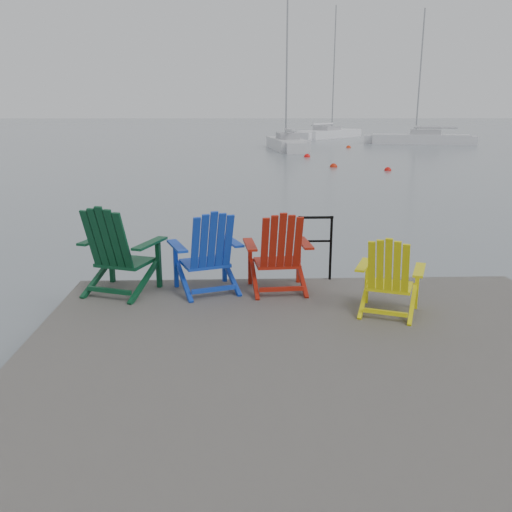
{
  "coord_description": "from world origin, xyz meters",
  "views": [
    {
      "loc": [
        -0.82,
        -4.75,
        2.79
      ],
      "look_at": [
        -0.56,
        2.43,
        0.85
      ],
      "focal_mm": 38.0,
      "sensor_mm": 36.0,
      "label": 1
    }
  ],
  "objects_px": {
    "chair_red": "(279,252)",
    "buoy_b": "(307,157)",
    "chair_blue": "(208,251)",
    "chair_yellow": "(390,275)",
    "buoy_a": "(388,171)",
    "buoy_c": "(334,167)",
    "sailboat_mid": "(329,134)",
    "sailboat_near": "(287,145)",
    "sailboat_far": "(420,140)",
    "handrail": "(315,242)",
    "buoy_d": "(348,148)",
    "chair_green": "(118,250)"
  },
  "relations": [
    {
      "from": "chair_red",
      "to": "buoy_b",
      "type": "distance_m",
      "value": 27.47
    },
    {
      "from": "chair_blue",
      "to": "chair_yellow",
      "type": "height_order",
      "value": "chair_blue"
    },
    {
      "from": "chair_blue",
      "to": "buoy_a",
      "type": "relative_size",
      "value": 3.18
    },
    {
      "from": "buoy_c",
      "to": "sailboat_mid",
      "type": "bearing_deg",
      "value": 80.94
    },
    {
      "from": "chair_yellow",
      "to": "buoy_a",
      "type": "height_order",
      "value": "chair_yellow"
    },
    {
      "from": "chair_yellow",
      "to": "sailboat_near",
      "type": "distance_m",
      "value": 34.68
    },
    {
      "from": "sailboat_far",
      "to": "buoy_c",
      "type": "distance_m",
      "value": 22.24
    },
    {
      "from": "sailboat_near",
      "to": "chair_red",
      "type": "bearing_deg",
      "value": -99.91
    },
    {
      "from": "buoy_a",
      "to": "buoy_c",
      "type": "bearing_deg",
      "value": 143.57
    },
    {
      "from": "chair_blue",
      "to": "buoy_a",
      "type": "distance_m",
      "value": 20.65
    },
    {
      "from": "chair_yellow",
      "to": "sailboat_mid",
      "type": "distance_m",
      "value": 53.08
    },
    {
      "from": "sailboat_mid",
      "to": "sailboat_near",
      "type": "bearing_deg",
      "value": -69.64
    },
    {
      "from": "handrail",
      "to": "buoy_a",
      "type": "relative_size",
      "value": 2.66
    },
    {
      "from": "buoy_d",
      "to": "chair_green",
      "type": "bearing_deg",
      "value": -105.99
    },
    {
      "from": "buoy_c",
      "to": "buoy_b",
      "type": "bearing_deg",
      "value": 94.99
    },
    {
      "from": "chair_yellow",
      "to": "handrail",
      "type": "bearing_deg",
      "value": 138.05
    },
    {
      "from": "chair_red",
      "to": "sailboat_mid",
      "type": "relative_size",
      "value": 0.08
    },
    {
      "from": "chair_blue",
      "to": "buoy_b",
      "type": "distance_m",
      "value": 27.61
    },
    {
      "from": "handrail",
      "to": "sailboat_near",
      "type": "height_order",
      "value": "sailboat_near"
    },
    {
      "from": "chair_red",
      "to": "sailboat_near",
      "type": "distance_m",
      "value": 33.9
    },
    {
      "from": "handrail",
      "to": "chair_red",
      "type": "bearing_deg",
      "value": -137.79
    },
    {
      "from": "buoy_d",
      "to": "buoy_a",
      "type": "bearing_deg",
      "value": -94.93
    },
    {
      "from": "chair_red",
      "to": "chair_yellow",
      "type": "height_order",
      "value": "chair_red"
    },
    {
      "from": "sailboat_mid",
      "to": "chair_red",
      "type": "bearing_deg",
      "value": -60.88
    },
    {
      "from": "chair_yellow",
      "to": "chair_blue",
      "type": "bearing_deg",
      "value": 179.6
    },
    {
      "from": "chair_blue",
      "to": "buoy_d",
      "type": "distance_m",
      "value": 36.67
    },
    {
      "from": "chair_red",
      "to": "sailboat_mid",
      "type": "xyz_separation_m",
      "value": [
        9.3,
        51.59,
        -0.68
      ]
    },
    {
      "from": "chair_red",
      "to": "buoy_c",
      "type": "relative_size",
      "value": 2.73
    },
    {
      "from": "handrail",
      "to": "chair_blue",
      "type": "height_order",
      "value": "chair_blue"
    },
    {
      "from": "sailboat_mid",
      "to": "buoy_b",
      "type": "bearing_deg",
      "value": -63.25
    },
    {
      "from": "buoy_a",
      "to": "buoy_d",
      "type": "relative_size",
      "value": 0.92
    },
    {
      "from": "handrail",
      "to": "chair_red",
      "type": "distance_m",
      "value": 0.73
    },
    {
      "from": "buoy_a",
      "to": "buoy_d",
      "type": "distance_m",
      "value": 16.42
    },
    {
      "from": "sailboat_near",
      "to": "sailboat_mid",
      "type": "height_order",
      "value": "sailboat_mid"
    },
    {
      "from": "sailboat_near",
      "to": "chair_green",
      "type": "bearing_deg",
      "value": -103.33
    },
    {
      "from": "chair_green",
      "to": "buoy_a",
      "type": "height_order",
      "value": "chair_green"
    },
    {
      "from": "handrail",
      "to": "chair_red",
      "type": "relative_size",
      "value": 0.85
    },
    {
      "from": "sailboat_near",
      "to": "buoy_c",
      "type": "distance_m",
      "value": 12.94
    },
    {
      "from": "chair_blue",
      "to": "handrail",
      "type": "bearing_deg",
      "value": -0.96
    },
    {
      "from": "chair_red",
      "to": "buoy_d",
      "type": "bearing_deg",
      "value": 72.29
    },
    {
      "from": "chair_green",
      "to": "buoy_d",
      "type": "distance_m",
      "value": 36.97
    },
    {
      "from": "chair_green",
      "to": "sailboat_mid",
      "type": "height_order",
      "value": "sailboat_mid"
    },
    {
      "from": "chair_green",
      "to": "sailboat_far",
      "type": "distance_m",
      "value": 43.84
    },
    {
      "from": "chair_green",
      "to": "buoy_d",
      "type": "bearing_deg",
      "value": 94.44
    },
    {
      "from": "sailboat_near",
      "to": "buoy_d",
      "type": "relative_size",
      "value": 28.86
    },
    {
      "from": "buoy_d",
      "to": "sailboat_mid",
      "type": "bearing_deg",
      "value": 85.84
    },
    {
      "from": "sailboat_near",
      "to": "sailboat_far",
      "type": "distance_m",
      "value": 13.77
    },
    {
      "from": "chair_yellow",
      "to": "chair_red",
      "type": "bearing_deg",
      "value": 166.18
    },
    {
      "from": "sailboat_near",
      "to": "buoy_d",
      "type": "distance_m",
      "value": 5.29
    },
    {
      "from": "chair_green",
      "to": "chair_blue",
      "type": "height_order",
      "value": "chair_green"
    }
  ]
}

